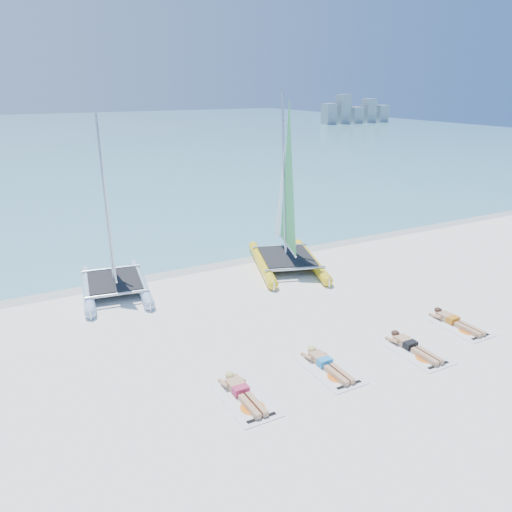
{
  "coord_description": "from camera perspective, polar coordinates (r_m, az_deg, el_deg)",
  "views": [
    {
      "loc": [
        -6.54,
        -11.76,
        6.78
      ],
      "look_at": [
        0.48,
        1.2,
        1.68
      ],
      "focal_mm": 35.0,
      "sensor_mm": 36.0,
      "label": 1
    }
  ],
  "objects": [
    {
      "name": "towel_d",
      "position": [
        16.0,
        22.16,
        -7.45
      ],
      "size": [
        1.0,
        1.85,
        0.02
      ],
      "primitive_type": "cube",
      "color": "white",
      "rests_on": "ground"
    },
    {
      "name": "sunbather_c",
      "position": [
        14.24,
        17.33,
        -9.74
      ],
      "size": [
        0.37,
        1.73,
        0.26
      ],
      "color": "tan",
      "rests_on": "towel_c"
    },
    {
      "name": "sunbather_d",
      "position": [
        16.06,
        21.69,
        -6.85
      ],
      "size": [
        0.37,
        1.73,
        0.26
      ],
      "color": "tan",
      "rests_on": "towel_d"
    },
    {
      "name": "sunbather_a",
      "position": [
        11.82,
        -1.67,
        -15.19
      ],
      "size": [
        0.37,
        1.73,
        0.26
      ],
      "color": "tan",
      "rests_on": "towel_a"
    },
    {
      "name": "towel_c",
      "position": [
        14.18,
        17.84,
        -10.43
      ],
      "size": [
        1.0,
        1.85,
        0.02
      ],
      "primitive_type": "cube",
      "color": "white",
      "rests_on": "ground"
    },
    {
      "name": "catamaran_yellow",
      "position": [
        19.41,
        3.33,
        5.16
      ],
      "size": [
        3.83,
        5.42,
        6.71
      ],
      "rotation": [
        0.0,
        0.0,
        -0.33
      ],
      "color": "yellow",
      "rests_on": "ground"
    },
    {
      "name": "ground",
      "position": [
        15.06,
        0.56,
        -7.65
      ],
      "size": [
        140.0,
        140.0,
        0.0
      ],
      "primitive_type": "plane",
      "color": "white",
      "rests_on": "ground"
    },
    {
      "name": "sunbather_b",
      "position": [
        12.98,
        7.96,
        -11.99
      ],
      "size": [
        0.37,
        1.73,
        0.26
      ],
      "color": "tan",
      "rests_on": "towel_b"
    },
    {
      "name": "towel_a",
      "position": [
        11.75,
        -1.22,
        -16.1
      ],
      "size": [
        1.0,
        1.85,
        0.02
      ],
      "primitive_type": "cube",
      "color": "white",
      "rests_on": "ground"
    },
    {
      "name": "towel_b",
      "position": [
        12.9,
        8.45,
        -12.78
      ],
      "size": [
        1.0,
        1.85,
        0.02
      ],
      "primitive_type": "cube",
      "color": "white",
      "rests_on": "ground"
    },
    {
      "name": "catamaran_blue",
      "position": [
        17.47,
        -16.34,
        1.79
      ],
      "size": [
        2.77,
        4.72,
        6.07
      ],
      "rotation": [
        0.0,
        0.0,
        -0.15
      ],
      "color": "#A1B4D4",
      "rests_on": "ground"
    },
    {
      "name": "wet_sand_strip",
      "position": [
        19.66,
        -7.23,
        -1.22
      ],
      "size": [
        140.0,
        1.4,
        0.01
      ],
      "primitive_type": "cube",
      "color": "silver",
      "rests_on": "ground"
    },
    {
      "name": "distant_skyline",
      "position": [
        95.36,
        11.21,
        15.85
      ],
      "size": [
        14.0,
        2.0,
        5.0
      ],
      "color": "#9EA7AE",
      "rests_on": "ground"
    },
    {
      "name": "sea",
      "position": [
        75.35,
        -23.94,
        12.36
      ],
      "size": [
        140.0,
        115.0,
        0.01
      ],
      "primitive_type": "cube",
      "color": "#74B1C1",
      "rests_on": "ground"
    }
  ]
}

